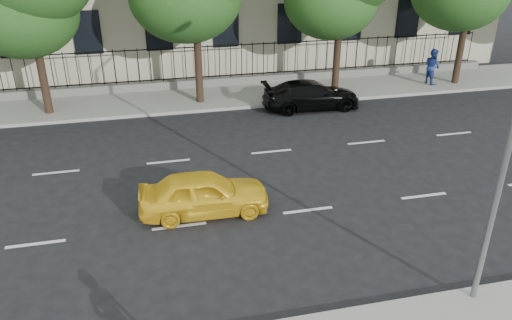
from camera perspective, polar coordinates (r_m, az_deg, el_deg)
The scene contains 8 objects.
ground at distance 13.80m, azimuth 9.27°, elevation -10.98°, with size 120.00×120.00×0.00m, color black.
far_sidewalk at distance 25.87m, azimuth -2.17°, elevation 7.45°, with size 60.00×4.00×0.15m, color gray.
lane_markings at distance 17.59m, azimuth 3.63°, elevation -2.01°, with size 49.60×4.62×0.01m, color silver, non-canonical shape.
iron_fence at distance 27.30m, azimuth -2.88°, elevation 9.67°, with size 30.00×0.50×2.20m.
street_light at distance 11.38m, azimuth 26.43°, elevation 7.61°, with size 0.25×3.32×8.05m.
yellow_taxi at distance 15.30m, azimuth -5.97°, elevation -3.80°, with size 1.59×3.95×1.35m, color yellow.
black_sedan at distance 24.07m, azimuth 6.33°, elevation 7.39°, with size 1.89×4.64×1.35m, color black.
pedestrian_far at distance 28.84m, azimuth 19.48°, elevation 10.06°, with size 0.92×0.72×1.89m, color navy.
Camera 1 is at (-4.59, -10.14, 8.17)m, focal length 35.00 mm.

